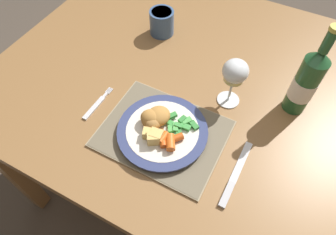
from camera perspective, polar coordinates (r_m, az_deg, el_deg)
The scene contains 13 objects.
ground_plane at distance 1.57m, azimuth 2.43°, elevation -10.69°, with size 6.00×6.00×0.00m, color #4C4238.
dining_table at distance 1.02m, azimuth 3.69°, elevation 4.88°, with size 1.18×1.00×0.74m.
placemat at distance 0.81m, azimuth -0.99°, elevation -3.04°, with size 0.33×0.26×0.01m.
dinner_plate at distance 0.79m, azimuth -1.06°, elevation -2.68°, with size 0.24×0.24×0.02m.
breaded_croquettes at distance 0.78m, azimuth -2.76°, elevation -0.14°, with size 0.09×0.10×0.04m.
green_beans_pile at distance 0.79m, azimuth 2.28°, elevation -1.52°, with size 0.09×0.09×0.02m.
glazed_carrots at distance 0.76m, azimuth 0.00°, elevation -4.25°, with size 0.07×0.06×0.02m.
fork at distance 0.89m, azimuth -13.51°, elevation 2.26°, with size 0.02×0.13×0.01m.
table_knife at distance 0.76m, azimuth 12.39°, elevation -11.34°, with size 0.02×0.20×0.01m.
wine_glass at distance 0.81m, azimuth 12.62°, elevation 8.19°, with size 0.07×0.07×0.15m.
bottle at distance 0.86m, azimuth 24.81°, elevation 6.14°, with size 0.06×0.06×0.28m.
roast_potatoes at distance 0.76m, azimuth -2.76°, elevation -3.61°, with size 0.06×0.04×0.03m.
drinking_cup at distance 1.07m, azimuth -1.20°, elevation 17.76°, with size 0.08×0.08×0.09m.
Camera 1 is at (0.25, -0.61, 1.42)m, focal length 32.00 mm.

